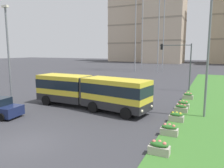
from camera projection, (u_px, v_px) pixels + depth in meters
ground_plane at (24, 145)px, 12.72m from camera, size 260.00×260.00×0.00m
articulated_bus at (90, 91)px, 20.61m from camera, size 11.97×3.82×3.00m
flower_planter_0 at (159, 148)px, 11.35m from camera, size 1.10×0.56×0.74m
flower_planter_1 at (169, 130)px, 13.94m from camera, size 1.10×0.56×0.74m
flower_planter_2 at (176, 117)px, 16.67m from camera, size 1.10×0.56×0.74m
flower_planter_3 at (181, 108)px, 19.13m from camera, size 1.10×0.56×0.74m
flower_planter_4 at (183, 105)px, 20.44m from camera, size 1.10×0.56×0.74m
flower_planter_5 at (188, 96)px, 24.35m from camera, size 1.10×0.56×0.74m
traffic_light_far_right at (180, 59)px, 29.43m from camera, size 4.29×0.28×6.40m
streetlight_left at (8, 52)px, 21.26m from camera, size 0.70×0.28×9.72m
streetlight_median at (208, 51)px, 17.10m from camera, size 0.70×0.28×9.89m
apartment_tower_west at (132, 27)px, 114.88m from camera, size 20.70×17.17×35.90m
apartment_tower_westcentre at (165, 9)px, 96.31m from camera, size 16.91×16.35×47.17m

